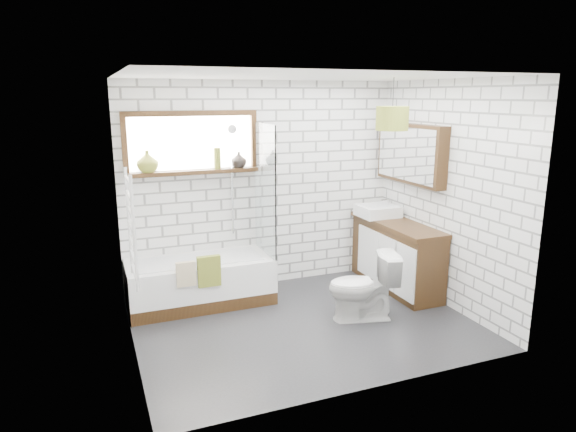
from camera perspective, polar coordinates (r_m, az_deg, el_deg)
name	(u,v)px	position (r m, az deg, el deg)	size (l,w,h in m)	color
floor	(305,324)	(5.47, 1.86, -11.96)	(3.40, 2.60, 0.01)	black
ceiling	(307,76)	(4.95, 2.09, 15.33)	(3.40, 2.60, 0.01)	white
wall_back	(263,186)	(6.26, -2.81, 3.36)	(3.40, 0.01, 2.50)	white
wall_front	(374,241)	(3.94, 9.58, -2.79)	(3.40, 0.01, 2.50)	white
wall_left	(126,223)	(4.67, -17.59, -0.70)	(0.01, 2.60, 2.50)	white
wall_right	(447,195)	(5.94, 17.23, 2.24)	(0.01, 2.60, 2.50)	white
window	(192,143)	(5.93, -10.60, 7.95)	(1.52, 0.16, 0.68)	black
towel_radiator	(131,228)	(4.68, -17.00, -1.24)	(0.06, 0.52, 1.00)	white
mirror_cabinet	(411,154)	(6.31, 13.47, 6.76)	(0.16, 1.20, 0.70)	black
shower_riser	(232,180)	(6.09, -6.26, 3.96)	(0.02, 0.02, 1.30)	silver
bathtub	(200,282)	(5.96, -9.70, -7.21)	(1.61, 0.71, 0.52)	white
shower_screen	(265,190)	(5.89, -2.59, 2.94)	(0.02, 0.72, 1.50)	white
towel_green	(209,271)	(5.55, -8.78, -6.08)	(0.25, 0.07, 0.34)	olive
towel_beige	(186,274)	(5.51, -11.27, -6.34)	(0.20, 0.05, 0.27)	#C2B486
vanity	(396,255)	(6.45, 11.93, -4.27)	(0.47, 1.45, 0.83)	black
basin	(378,211)	(6.59, 9.95, 0.57)	(0.48, 0.42, 0.14)	white
tap	(389,205)	(6.66, 11.15, 1.18)	(0.03, 0.03, 0.16)	silver
toilet	(363,287)	(5.50, 8.29, -7.77)	(0.71, 0.41, 0.73)	white
vase_olive	(148,163)	(5.84, -15.34, 5.67)	(0.23, 0.23, 0.24)	olive
vase_dark	(239,161)	(6.05, -5.47, 6.06)	(0.18, 0.18, 0.19)	black
bottle	(217,160)	(5.98, -7.85, 6.18)	(0.08, 0.08, 0.24)	olive
pendant	(392,118)	(5.35, 11.50, 10.58)	(0.33, 0.33, 0.24)	olive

